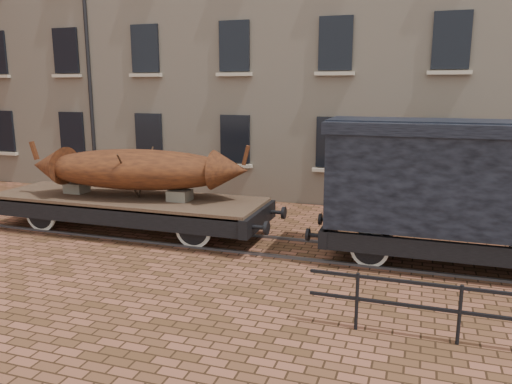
% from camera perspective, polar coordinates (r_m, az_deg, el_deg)
% --- Properties ---
extents(ground, '(90.00, 90.00, 0.00)m').
position_cam_1_polar(ground, '(12.97, 0.22, -6.12)').
color(ground, '#52331C').
extents(warehouse_cream, '(40.00, 10.19, 14.00)m').
position_cam_1_polar(warehouse_cream, '(21.93, 17.03, 19.23)').
color(warehouse_cream, beige).
rests_on(warehouse_cream, ground).
extents(rail_track, '(30.00, 1.52, 0.06)m').
position_cam_1_polar(rail_track, '(12.96, 0.22, -6.00)').
color(rail_track, '#59595E').
rests_on(rail_track, ground).
extents(flatcar_wagon, '(8.74, 2.37, 1.32)m').
position_cam_1_polar(flatcar_wagon, '(14.39, -14.53, -1.30)').
color(flatcar_wagon, brown).
rests_on(flatcar_wagon, ground).
extents(iron_boat, '(6.24, 2.55, 1.51)m').
position_cam_1_polar(iron_boat, '(14.00, -13.44, 2.56)').
color(iron_boat, brown).
rests_on(iron_boat, flatcar_wagon).
extents(goods_van, '(6.40, 2.33, 3.31)m').
position_cam_1_polar(goods_van, '(11.90, 21.95, 1.65)').
color(goods_van, black).
rests_on(goods_van, ground).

